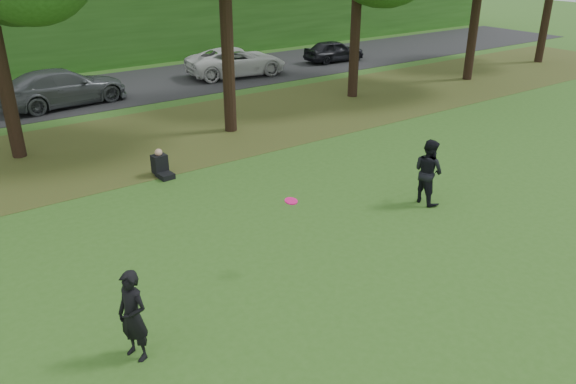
% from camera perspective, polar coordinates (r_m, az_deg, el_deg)
% --- Properties ---
extents(ground, '(120.00, 120.00, 0.00)m').
position_cam_1_polar(ground, '(10.07, 10.24, -16.00)').
color(ground, '#30591C').
rests_on(ground, ground).
extents(leaf_litter, '(60.00, 7.00, 0.01)m').
position_cam_1_polar(leaf_litter, '(20.12, -16.76, 4.50)').
color(leaf_litter, '#50421C').
rests_on(leaf_litter, ground).
extents(street, '(70.00, 7.00, 0.02)m').
position_cam_1_polar(street, '(27.56, -22.46, 8.89)').
color(street, black).
rests_on(street, ground).
extents(far_hedge, '(70.00, 3.00, 5.00)m').
position_cam_1_polar(far_hedge, '(32.92, -25.86, 15.03)').
color(far_hedge, '#224E16').
rests_on(far_hedge, ground).
extents(player_left, '(0.59, 0.70, 1.64)m').
position_cam_1_polar(player_left, '(9.74, -15.48, -12.05)').
color(player_left, black).
rests_on(player_left, ground).
extents(player_right, '(0.70, 0.88, 1.76)m').
position_cam_1_polar(player_right, '(15.23, 14.06, 2.04)').
color(player_right, black).
rests_on(player_right, ground).
extents(parked_cars, '(37.51, 3.62, 1.52)m').
position_cam_1_polar(parked_cars, '(26.13, -22.86, 9.72)').
color(parked_cars, black).
rests_on(parked_cars, street).
extents(frisbee, '(0.31, 0.31, 0.07)m').
position_cam_1_polar(frisbee, '(11.43, 0.32, -0.92)').
color(frisbee, '#E5136F').
rests_on(frisbee, ground).
extents(seated_person, '(0.46, 0.76, 0.83)m').
position_cam_1_polar(seated_person, '(17.10, -12.77, 2.59)').
color(seated_person, black).
rests_on(seated_person, ground).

